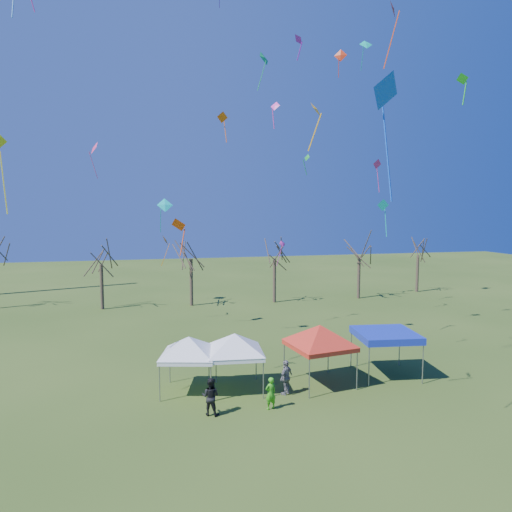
{
  "coord_description": "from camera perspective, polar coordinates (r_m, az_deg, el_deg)",
  "views": [
    {
      "loc": [
        -6.55,
        -20.18,
        9.27
      ],
      "look_at": [
        -0.97,
        3.0,
        6.92
      ],
      "focal_mm": 32.0,
      "sensor_mm": 36.0,
      "label": 1
    }
  ],
  "objects": [
    {
      "name": "ground",
      "position": [
        23.15,
        4.29,
        -18.0
      ],
      "size": [
        140.0,
        140.0,
        0.0
      ],
      "primitive_type": "plane",
      "color": "#314D18",
      "rests_on": "ground"
    },
    {
      "name": "tree_1",
      "position": [
        45.16,
        -18.85,
        0.9
      ],
      "size": [
        3.42,
        3.42,
        7.54
      ],
      "color": "#3D2D21",
      "rests_on": "ground"
    },
    {
      "name": "tree_2",
      "position": [
        44.85,
        -8.16,
        1.75
      ],
      "size": [
        3.71,
        3.71,
        8.18
      ],
      "color": "#3D2D21",
      "rests_on": "ground"
    },
    {
      "name": "tree_3",
      "position": [
        46.09,
        2.34,
        1.64
      ],
      "size": [
        3.59,
        3.59,
        7.91
      ],
      "color": "#3D2D21",
      "rests_on": "ground"
    },
    {
      "name": "tree_4",
      "position": [
        49.41,
        12.82,
        1.75
      ],
      "size": [
        3.58,
        3.58,
        7.89
      ],
      "color": "#3D2D21",
      "rests_on": "ground"
    },
    {
      "name": "tree_5",
      "position": [
        55.38,
        19.64,
        1.63
      ],
      "size": [
        3.39,
        3.39,
        7.46
      ],
      "color": "#3D2D21",
      "rests_on": "ground"
    },
    {
      "name": "tent_white_west",
      "position": [
        23.89,
        -8.4,
        -10.39
      ],
      "size": [
        3.69,
        3.69,
        3.35
      ],
      "rotation": [
        0.0,
        0.0,
        -0.25
      ],
      "color": "gray",
      "rests_on": "ground"
    },
    {
      "name": "tent_white_mid",
      "position": [
        23.87,
        -2.68,
        -10.12
      ],
      "size": [
        3.91,
        3.91,
        3.47
      ],
      "rotation": [
        0.0,
        0.0,
        -0.1
      ],
      "color": "gray",
      "rests_on": "ground"
    },
    {
      "name": "tent_red",
      "position": [
        24.74,
        8.0,
        -9.02
      ],
      "size": [
        4.22,
        4.22,
        3.76
      ],
      "rotation": [
        0.0,
        0.0,
        0.16
      ],
      "color": "gray",
      "rests_on": "ground"
    },
    {
      "name": "tent_blue",
      "position": [
        27.04,
        15.91,
        -9.49
      ],
      "size": [
        3.59,
        3.59,
        2.52
      ],
      "rotation": [
        0.0,
        0.0,
        -0.13
      ],
      "color": "gray",
      "rests_on": "ground"
    },
    {
      "name": "person_grey",
      "position": [
        23.94,
        3.78,
        -14.87
      ],
      "size": [
        1.07,
        1.02,
        1.79
      ],
      "primitive_type": "imported",
      "rotation": [
        0.0,
        0.0,
        3.88
      ],
      "color": "slate",
      "rests_on": "ground"
    },
    {
      "name": "person_green",
      "position": [
        22.33,
        1.83,
        -16.76
      ],
      "size": [
        0.64,
        0.51,
        1.54
      ],
      "primitive_type": "imported",
      "rotation": [
        0.0,
        0.0,
        3.43
      ],
      "color": "green",
      "rests_on": "ground"
    },
    {
      "name": "person_dark",
      "position": [
        21.81,
        -5.71,
        -17.07
      ],
      "size": [
        1.05,
        0.97,
        1.73
      ],
      "primitive_type": "imported",
      "rotation": [
        0.0,
        0.0,
        2.66
      ],
      "color": "black",
      "rests_on": "ground"
    },
    {
      "name": "kite_24",
      "position": [
        34.45,
        -4.23,
        16.83
      ],
      "size": [
        0.9,
        0.56,
        2.22
      ],
      "rotation": [
        0.0,
        0.0,
        3.35
      ],
      "color": "#F4610C",
      "rests_on": "ground"
    },
    {
      "name": "kite_18",
      "position": [
        30.72,
        2.39,
        18.13
      ],
      "size": [
        0.71,
        0.71,
        1.73
      ],
      "rotation": [
        0.0,
        0.0,
        5.5
      ],
      "color": "#FF38B7",
      "rests_on": "ground"
    },
    {
      "name": "kite_19",
      "position": [
        44.55,
        6.35,
        12.07
      ],
      "size": [
        0.65,
        0.81,
        1.99
      ],
      "rotation": [
        0.0,
        0.0,
        5.11
      ],
      "color": "#169429",
      "rests_on": "ground"
    },
    {
      "name": "kite_5",
      "position": [
        17.87,
        15.77,
        19.14
      ],
      "size": [
        1.58,
        1.25,
        4.61
      ],
      "rotation": [
        0.0,
        0.0,
        3.59
      ],
      "color": "blue",
      "rests_on": "ground"
    },
    {
      "name": "kite_0",
      "position": [
        23.39,
        16.77,
        27.27
      ],
      "size": [
        0.84,
        0.9,
        3.02
      ],
      "rotation": [
        0.0,
        0.0,
        0.92
      ],
      "color": "#D73D0B",
      "rests_on": "ground"
    },
    {
      "name": "kite_22",
      "position": [
        45.32,
        3.27,
        1.44
      ],
      "size": [
        0.99,
        0.91,
        2.62
      ],
      "rotation": [
        0.0,
        0.0,
        0.45
      ],
      "color": "#DB30A4",
      "rests_on": "ground"
    },
    {
      "name": "kite_12",
      "position": [
        44.54,
        14.88,
        10.97
      ],
      "size": [
        1.05,
        0.63,
        3.11
      ],
      "rotation": [
        0.0,
        0.0,
        3.41
      ],
      "color": "#CF2E7C",
      "rests_on": "ground"
    },
    {
      "name": "kite_1",
      "position": [
        23.93,
        -9.61,
        3.84
      ],
      "size": [
        1.07,
        1.04,
        1.98
      ],
      "rotation": [
        0.0,
        0.0,
        2.45
      ],
      "color": "#D7410B",
      "rests_on": "ground"
    },
    {
      "name": "kite_11",
      "position": [
        35.12,
        -11.33,
        6.25
      ],
      "size": [
        1.23,
        0.76,
        2.62
      ],
      "rotation": [
        0.0,
        0.0,
        0.05
      ],
      "color": "#0DCABD",
      "rests_on": "ground"
    },
    {
      "name": "kite_9",
      "position": [
        24.47,
        24.43,
        19.4
      ],
      "size": [
        0.57,
        0.68,
        1.5
      ],
      "rotation": [
        0.0,
        0.0,
        2.02
      ],
      "color": "#179A1B",
      "rests_on": "ground"
    },
    {
      "name": "kite_13",
      "position": [
        38.61,
        -11.22,
        1.92
      ],
      "size": [
        0.8,
        1.1,
        2.6
      ],
      "rotation": [
        0.0,
        0.0,
        1.4
      ],
      "color": "orange",
      "rests_on": "ground"
    },
    {
      "name": "kite_27",
      "position": [
        20.0,
        7.59,
        17.54
      ],
      "size": [
        0.95,
        1.01,
        2.07
      ],
      "rotation": [
        0.0,
        0.0,
        0.94
      ],
      "color": "#F2A50C",
      "rests_on": "ground"
    },
    {
      "name": "kite_17",
      "position": [
        33.37,
        15.59,
        6.03
      ],
      "size": [
        0.88,
        0.52,
        2.65
      ],
      "rotation": [
        0.0,
        0.0,
        3.0
      ],
      "color": "#0BAC9C",
      "rests_on": "ground"
    },
    {
      "name": "kite_25",
      "position": [
        26.29,
        5.38,
        25.3
      ],
      "size": [
        0.49,
        0.67,
        1.39
      ],
      "rotation": [
        0.0,
        0.0,
        1.65
      ],
      "color": "purple",
      "rests_on": "ground"
    },
    {
      "name": "kite_15",
      "position": [
        33.94,
        10.52,
        23.41
      ],
      "size": [
        0.89,
        0.62,
        1.87
      ],
      "rotation": [
        0.0,
        0.0,
        5.8
      ],
      "color": "red",
      "rests_on": "ground"
    },
    {
      "name": "kite_6",
      "position": [
        47.71,
        13.56,
        24.33
      ],
      "size": [
        1.37,
        1.04,
        2.85
      ],
      "rotation": [
        0.0,
        0.0,
        6.14
      ],
      "color": "#0CB78E",
      "rests_on": "ground"
    },
    {
      "name": "kite_2",
      "position": [
        44.74,
        -19.62,
        12.6
      ],
      "size": [
        1.16,
        1.52,
        3.34
      ],
      "rotation": [
        0.0,
        0.0,
        5.08
      ],
      "color": "#EC346A",
      "rests_on": "ground"
    },
    {
      "name": "kite_3",
      "position": [
        44.33,
        1.04,
        23.48
      ],
      "size": [
        1.59,
        1.6,
        3.56
      ],
      "rotation": [
        0.0,
        0.0,
        0.79
      ],
      "color": "green",
      "rests_on": "ground"
    }
  ]
}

